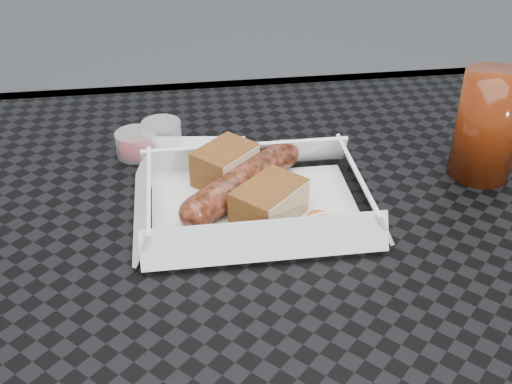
# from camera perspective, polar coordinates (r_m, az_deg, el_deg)

# --- Properties ---
(patio_table) EXTENTS (0.80, 0.80, 0.74)m
(patio_table) POSITION_cam_1_polar(r_m,az_deg,el_deg) (0.70, 0.59, -8.92)
(patio_table) COLOR black
(patio_table) RESTS_ON ground
(food_tray) EXTENTS (0.22, 0.15, 0.00)m
(food_tray) POSITION_cam_1_polar(r_m,az_deg,el_deg) (0.69, -0.11, -1.49)
(food_tray) COLOR white
(food_tray) RESTS_ON patio_table
(bratwurst) EXTENTS (0.15, 0.14, 0.04)m
(bratwurst) POSITION_cam_1_polar(r_m,az_deg,el_deg) (0.70, -1.16, 0.94)
(bratwurst) COLOR maroon
(bratwurst) RESTS_ON food_tray
(bread_near) EXTENTS (0.08, 0.08, 0.04)m
(bread_near) POSITION_cam_1_polar(r_m,az_deg,el_deg) (0.73, -2.78, 2.43)
(bread_near) COLOR brown
(bread_near) RESTS_ON food_tray
(bread_far) EXTENTS (0.09, 0.09, 0.04)m
(bread_far) POSITION_cam_1_polar(r_m,az_deg,el_deg) (0.67, 1.17, -0.87)
(bread_far) COLOR brown
(bread_far) RESTS_ON food_tray
(veg_garnish) EXTENTS (0.03, 0.03, 0.00)m
(veg_garnish) POSITION_cam_1_polar(r_m,az_deg,el_deg) (0.67, 6.20, -3.00)
(veg_garnish) COLOR #E6560A
(veg_garnish) RESTS_ON food_tray
(napkin) EXTENTS (0.14, 0.14, 0.00)m
(napkin) POSITION_cam_1_polar(r_m,az_deg,el_deg) (0.78, -5.45, 2.80)
(napkin) COLOR white
(napkin) RESTS_ON patio_table
(condiment_cup_sauce) EXTENTS (0.05, 0.05, 0.03)m
(condiment_cup_sauce) POSITION_cam_1_polar(r_m,az_deg,el_deg) (0.80, -10.60, 4.23)
(condiment_cup_sauce) COLOR maroon
(condiment_cup_sauce) RESTS_ON patio_table
(condiment_cup_empty) EXTENTS (0.05, 0.05, 0.03)m
(condiment_cup_empty) POSITION_cam_1_polar(r_m,az_deg,el_deg) (0.82, -8.38, 5.19)
(condiment_cup_empty) COLOR silver
(condiment_cup_empty) RESTS_ON patio_table
(drink_glass) EXTENTS (0.07, 0.07, 0.13)m
(drink_glass) POSITION_cam_1_polar(r_m,az_deg,el_deg) (0.77, 19.87, 5.54)
(drink_glass) COLOR #561B07
(drink_glass) RESTS_ON patio_table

